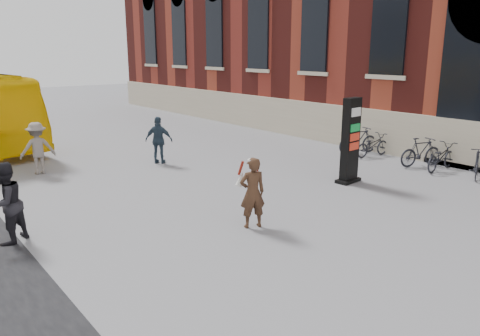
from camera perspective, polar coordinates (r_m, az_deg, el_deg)
ground at (r=11.25m, az=5.16°, el=-7.92°), size 100.00×100.00×0.00m
info_pylon at (r=15.50m, az=13.31°, el=3.24°), size 0.92×0.52×2.77m
woman at (r=11.30m, az=1.51°, el=-2.91°), size 0.81×0.77×1.75m
pedestrian_a at (r=11.60m, az=-26.66°, el=-3.88°), size 1.14×1.09×1.85m
pedestrian_b at (r=17.71m, az=-23.46°, el=2.22°), size 1.24×0.79×1.82m
pedestrian_c at (r=18.05m, az=-9.86°, el=3.36°), size 1.05×1.06×1.80m
bike_3 at (r=17.73m, az=26.91°, el=0.47°), size 1.67×1.11×0.98m
bike_4 at (r=18.28m, az=23.28°, el=1.25°), size 1.92×0.78×0.99m
bike_5 at (r=18.64m, az=21.19°, el=1.84°), size 1.89×1.04×1.09m
bike_6 at (r=19.80m, az=15.83°, el=2.70°), size 1.83×0.79×0.93m
bike_7 at (r=20.20m, az=14.22°, el=3.31°), size 1.96×1.03×1.13m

